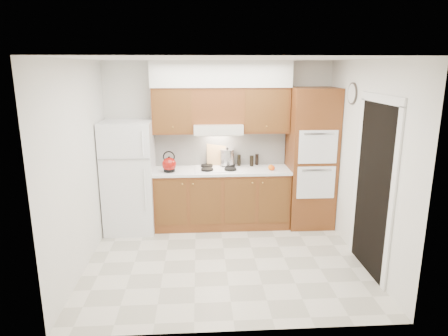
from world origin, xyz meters
name	(u,v)px	position (x,y,z in m)	size (l,w,h in m)	color
floor	(225,259)	(0.00, 0.00, 0.00)	(3.60, 3.60, 0.00)	beige
ceiling	(225,59)	(0.00, 0.00, 2.60)	(3.60, 3.60, 0.00)	white
wall_back	(219,143)	(0.00, 1.50, 1.30)	(3.60, 0.02, 2.60)	silver
wall_left	(80,168)	(-1.80, 0.00, 1.30)	(0.02, 3.00, 2.60)	silver
wall_right	(364,163)	(1.80, 0.00, 1.30)	(0.02, 3.00, 2.60)	silver
fridge	(129,177)	(-1.41, 1.14, 0.86)	(0.75, 0.72, 1.72)	white
base_cabinets	(222,199)	(0.02, 1.20, 0.45)	(2.11, 0.60, 0.90)	brown
countertop	(222,170)	(0.03, 1.19, 0.92)	(2.13, 0.62, 0.04)	white
backsplash	(221,148)	(0.02, 1.49, 1.22)	(2.11, 0.03, 0.56)	white
oven_cabinet	(311,158)	(1.44, 1.18, 1.10)	(0.70, 0.65, 2.20)	brown
upper_cab_left	(173,111)	(-0.71, 1.33, 1.85)	(0.63, 0.33, 0.70)	brown
upper_cab_right	(265,110)	(0.72, 1.33, 1.85)	(0.73, 0.33, 0.70)	brown
range_hood	(218,128)	(-0.02, 1.27, 1.57)	(0.75, 0.45, 0.15)	silver
upper_cab_over_hood	(218,105)	(-0.02, 1.33, 1.92)	(0.75, 0.33, 0.55)	brown
soffit	(221,74)	(0.03, 1.32, 2.40)	(2.13, 0.36, 0.40)	silver
cooktop	(218,169)	(-0.02, 1.21, 0.95)	(0.74, 0.50, 0.01)	white
doorway	(373,190)	(1.79, -0.35, 1.05)	(0.02, 0.90, 2.10)	black
wall_clock	(352,94)	(1.79, 0.55, 2.15)	(0.30, 0.30, 0.02)	#3F3833
kettle	(169,164)	(-0.78, 1.08, 1.06)	(0.22, 0.22, 0.22)	maroon
cutting_board	(216,153)	(-0.05, 1.45, 1.14)	(0.31, 0.02, 0.41)	tan
stock_pot	(227,157)	(0.13, 1.37, 1.09)	(0.24, 0.24, 0.25)	#BABABF
condiment_a	(239,161)	(0.32, 1.36, 1.04)	(0.05, 0.05, 0.19)	black
condiment_b	(257,159)	(0.62, 1.45, 1.03)	(0.06, 0.06, 0.18)	black
condiment_c	(252,161)	(0.52, 1.36, 1.03)	(0.06, 0.06, 0.17)	black
orange_near	(272,168)	(0.81, 1.07, 0.98)	(0.08, 0.08, 0.08)	#FE510D
orange_far	(271,167)	(0.79, 1.08, 0.98)	(0.09, 0.09, 0.09)	orange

